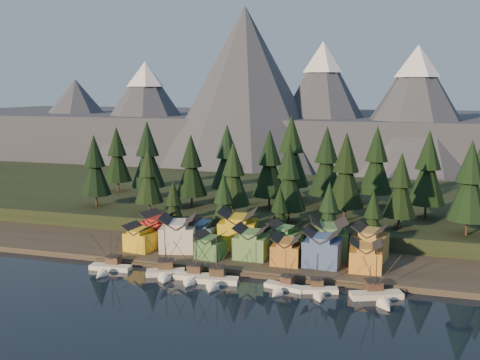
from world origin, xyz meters
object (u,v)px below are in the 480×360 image
(boat_0, at_px, (108,263))
(house_front_1, at_px, (178,232))
(boat_2, at_px, (192,271))
(boat_3, at_px, (215,275))
(boat_4, at_px, (283,283))
(house_back_0, at_px, (159,226))
(house_back_1, at_px, (203,231))
(boat_1, at_px, (165,267))
(boat_6, at_px, (379,290))
(house_front_0, at_px, (140,237))
(boat_5, at_px, (318,286))

(boat_0, distance_m, house_front_1, 21.62)
(boat_2, xyz_separation_m, boat_3, (6.30, -1.01, 0.05))
(boat_4, distance_m, house_back_0, 48.11)
(house_back_1, bearing_deg, boat_3, -62.85)
(boat_1, height_order, boat_4, boat_1)
(boat_6, distance_m, house_back_0, 67.50)
(house_front_0, bearing_deg, boat_2, -25.59)
(boat_6, bearing_deg, boat_2, 158.35)
(boat_0, height_order, boat_3, boat_3)
(boat_0, height_order, house_front_0, boat_0)
(boat_2, bearing_deg, boat_4, -7.10)
(boat_3, bearing_deg, boat_1, 166.26)
(boat_1, xyz_separation_m, boat_3, (13.64, -1.57, -0.23))
(boat_0, relative_size, house_back_1, 1.42)
(boat_5, relative_size, house_front_0, 1.24)
(boat_3, xyz_separation_m, house_front_0, (-27.25, 15.40, 3.05))
(boat_2, relative_size, boat_5, 1.14)
(boat_4, bearing_deg, house_back_0, 163.12)
(boat_3, distance_m, house_back_0, 35.33)
(boat_4, xyz_separation_m, boat_6, (21.50, 0.33, 0.42))
(boat_0, xyz_separation_m, house_front_1, (12.16, 17.27, 4.61))
(boat_3, height_order, house_back_0, boat_3)
(boat_0, distance_m, house_front_0, 14.83)
(boat_0, bearing_deg, boat_3, -5.95)
(boat_6, height_order, house_front_0, boat_6)
(boat_0, relative_size, boat_4, 1.14)
(boat_1, bearing_deg, house_front_0, 114.37)
(boat_4, xyz_separation_m, boat_5, (8.14, 0.16, -0.03))
(boat_6, xyz_separation_m, house_front_1, (-54.80, 17.32, 4.44))
(boat_1, distance_m, house_back_1, 22.49)
(boat_4, distance_m, house_back_1, 36.46)
(boat_3, xyz_separation_m, boat_5, (24.40, 0.85, -0.55))
(boat_2, height_order, boat_4, boat_2)
(boat_1, bearing_deg, boat_3, -26.77)
(boat_1, relative_size, boat_3, 1.02)
(boat_3, bearing_deg, house_back_1, 109.09)
(house_front_0, bearing_deg, boat_0, -88.89)
(boat_3, height_order, boat_6, boat_3)
(boat_5, bearing_deg, house_back_1, 133.88)
(boat_6, distance_m, house_front_1, 57.64)
(boat_5, xyz_separation_m, house_front_0, (-51.65, 14.54, 3.60))
(house_back_0, height_order, house_back_1, house_back_0)
(boat_3, distance_m, house_back_1, 26.70)
(house_front_1, bearing_deg, boat_1, -91.68)
(house_front_0, height_order, house_front_1, house_front_1)
(boat_0, xyz_separation_m, house_front_0, (1.96, 14.32, 3.32))
(boat_6, height_order, house_front_1, house_front_1)
(house_front_0, relative_size, house_back_1, 0.99)
(boat_0, height_order, house_back_1, boat_0)
(boat_2, bearing_deg, boat_6, -6.29)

